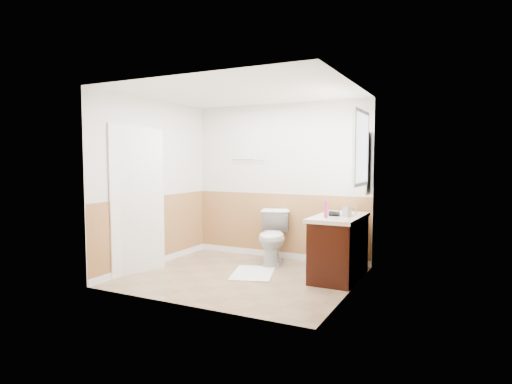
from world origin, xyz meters
The scene contains 32 objects.
floor centered at (0.00, 0.00, 0.00)m, with size 3.00×3.00×0.00m, color #8C7051.
ceiling centered at (0.00, 0.00, 2.50)m, with size 3.00×3.00×0.00m, color white.
wall_back centered at (0.00, 1.30, 1.25)m, with size 3.00×3.00×0.00m, color silver.
wall_front centered at (0.00, -1.30, 1.25)m, with size 3.00×3.00×0.00m, color silver.
wall_left centered at (-1.50, 0.00, 1.25)m, with size 3.00×3.00×0.00m, color silver.
wall_right centered at (1.50, 0.00, 1.25)m, with size 3.00×3.00×0.00m, color silver.
wainscot_back centered at (0.00, 1.29, 0.50)m, with size 3.00×3.00×0.00m, color #B68448.
wainscot_front centered at (0.00, -1.29, 0.50)m, with size 3.00×3.00×0.00m, color #B68448.
wainscot_left centered at (-1.49, 0.00, 0.50)m, with size 2.60×2.60×0.00m, color #B68448.
wainscot_right centered at (1.49, 0.00, 0.50)m, with size 2.60×2.60×0.00m, color #B68448.
toilet centered at (0.09, 0.86, 0.41)m, with size 0.46×0.80×0.82m, color silver.
bath_mat centered at (0.09, 0.18, 0.01)m, with size 0.55×0.80×0.02m, color white.
vanity_cabinet centered at (1.21, 0.54, 0.40)m, with size 0.55×1.10×0.80m, color black.
vanity_knob_left centered at (0.91, 0.44, 0.55)m, with size 0.03×0.03×0.03m, color #B8B7BE.
vanity_knob_right centered at (0.91, 0.64, 0.55)m, with size 0.03×0.03×0.03m, color silver.
countertop centered at (1.20, 0.54, 0.83)m, with size 0.60×1.15×0.05m, color white.
sink_basin centered at (1.21, 0.69, 0.86)m, with size 0.36×0.36×0.02m, color white.
faucet centered at (1.39, 0.69, 0.92)m, with size 0.02×0.02×0.14m, color silver.
lotion_bottle centered at (1.11, 0.24, 0.96)m, with size 0.05×0.05×0.22m, color #C43274.
soap_dispenser centered at (1.33, 0.46, 0.94)m, with size 0.09×0.09×0.19m, color #9399A5.
hair_dryer_body centered at (1.16, 0.45, 0.89)m, with size 0.07×0.07×0.14m, color black.
hair_dryer_handle centered at (1.13, 0.47, 0.86)m, with size 0.03×0.03×0.07m, color black.
mirror_panel centered at (1.48, 1.10, 1.55)m, with size 0.02×0.35×0.90m, color silver.
window_frame centered at (1.47, 0.59, 1.75)m, with size 0.04×0.80×1.00m, color white.
window_glass centered at (1.49, 0.59, 1.75)m, with size 0.01×0.70×0.90m, color white.
door centered at (-1.40, -0.45, 1.02)m, with size 0.05×0.80×2.04m, color white.
door_frame centered at (-1.48, -0.45, 1.03)m, with size 0.02×0.92×2.10m, color white.
door_knob centered at (-1.34, -0.12, 0.95)m, with size 0.06×0.06×0.06m, color silver.
towel_bar centered at (-0.55, 1.25, 1.60)m, with size 0.02×0.02×0.62m, color silver.
tp_holder_bar centered at (-0.10, 1.23, 0.70)m, with size 0.02×0.02×0.14m, color silver.
tp_roll centered at (-0.10, 1.23, 0.70)m, with size 0.11×0.11×0.10m, color white.
tp_sheet centered at (-0.10, 1.23, 0.59)m, with size 0.10×0.01×0.16m, color white.
Camera 1 is at (2.73, -5.03, 1.59)m, focal length 29.80 mm.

